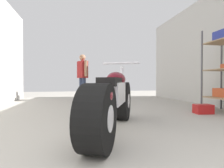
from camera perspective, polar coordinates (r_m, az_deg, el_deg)
name	(u,v)px	position (r m, az deg, el deg)	size (l,w,h in m)	color
ground_plane	(112,112)	(3.72, 0.04, -9.17)	(15.83, 15.83, 0.00)	#A8A399
motorcycle_maroon_cruiser	(112,101)	(2.27, 0.13, -5.53)	(1.06, 2.00, 0.97)	black
mechanic_in_blue	(82,74)	(6.30, -9.49, 3.14)	(0.38, 0.62, 1.59)	#2D3851
red_toolbox	(203,109)	(4.04, 27.30, -7.16)	(0.34, 0.23, 0.18)	#B21919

